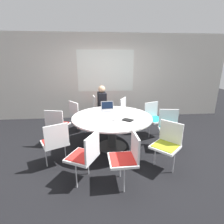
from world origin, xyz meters
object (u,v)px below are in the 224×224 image
chair_0 (99,107)px  person_0 (103,103)px  chair_2 (57,124)px  chair_6 (167,142)px  chair_4 (85,154)px  chair_8 (154,116)px  chair_1 (78,114)px  chair_9 (127,110)px  laptop (108,108)px  coffee_cup (116,118)px  chair_5 (127,155)px  chair_3 (55,140)px  chair_7 (169,126)px  spiral_notebook (128,120)px

chair_0 → person_0: person_0 is taller
chair_2 → chair_6: same height
chair_4 → chair_8: bearing=-16.7°
chair_0 → person_0: size_ratio=0.71×
chair_0 → chair_1: 0.81m
chair_9 → chair_6: bearing=38.8°
laptop → chair_0: bearing=93.6°
chair_0 → chair_8: same height
coffee_cup → laptop: bearing=98.9°
chair_9 → person_0: person_0 is taller
chair_0 → chair_5: same height
chair_3 → chair_9: same height
chair_3 → chair_5: same height
laptop → person_0: bearing=89.0°
chair_6 → chair_9: 2.05m
chair_7 → coffee_cup: chair_7 is taller
laptop → chair_5: bearing=-91.6°
chair_0 → chair_5: (0.37, -2.79, 0.00)m
chair_2 → chair_7: bearing=5.5°
chair_1 → chair_2: same height
person_0 → chair_9: bearing=68.8°
person_0 → chair_0: bearing=-161.0°
chair_6 → chair_7: bearing=-68.1°
chair_6 → chair_3: bearing=40.1°
chair_0 → chair_1: same height
chair_3 → laptop: (1.03, 1.10, 0.27)m
chair_7 → chair_9: 1.46m
chair_6 → chair_9: size_ratio=1.00×
chair_7 → spiral_notebook: bearing=18.1°
chair_5 → chair_9: bearing=-12.2°
chair_1 → person_0: person_0 is taller
chair_2 → laptop: bearing=25.2°
chair_9 → spiral_notebook: bearing=18.6°
chair_4 → chair_6: size_ratio=1.00×
chair_4 → chair_2: bearing=54.8°
chair_0 → chair_3: (-0.83, -2.17, 0.00)m
chair_8 → person_0: 1.51m
chair_0 → chair_4: (-0.26, -2.68, 0.00)m
chair_5 → spiral_notebook: 1.01m
spiral_notebook → coffee_cup: size_ratio=2.75×
chair_8 → coffee_cup: size_ratio=9.19×
chair_3 → person_0: size_ratio=0.71×
chair_5 → spiral_notebook: (0.18, 0.97, 0.23)m
chair_1 → chair_7: (2.08, -1.09, 0.00)m
chair_6 → coffee_cup: bearing=10.9°
chair_9 → person_0: (-0.69, 0.17, 0.19)m
chair_8 → spiral_notebook: (-0.84, -0.83, 0.23)m
chair_4 → chair_7: bearing=-32.8°
chair_7 → chair_1: bearing=-18.3°
person_0 → chair_6: bearing=18.6°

